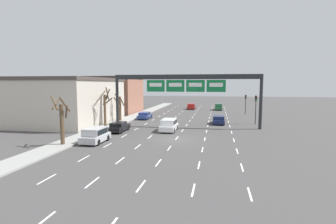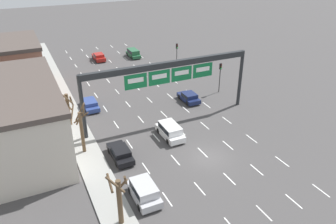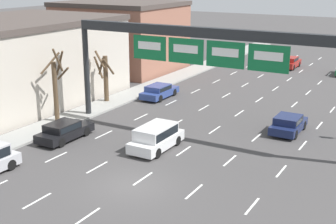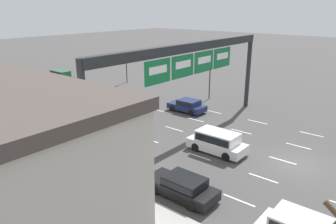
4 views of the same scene
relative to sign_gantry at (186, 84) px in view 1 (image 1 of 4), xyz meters
The scene contains 18 objects.
ground_plane 11.33m from the sign_gantry, 90.00° to the right, with size 220.00×220.00×0.00m, color #474444.
sidewalk_left 15.97m from the sign_gantry, 140.57° to the right, with size 2.80×110.00×0.15m.
lane_dashes 7.72m from the sign_gantry, 90.00° to the left, with size 13.32×67.00×0.01m.
sign_gantry is the anchor object (origin of this frame).
building_near 19.84m from the sign_gantry, behind, with size 13.30×17.67×7.42m.
building_far 26.36m from the sign_gantry, 138.27° to the left, with size 13.24×11.49×8.06m.
car_red 28.71m from the sign_gantry, 93.70° to the left, with size 1.86×4.19×1.38m.
car_navy 8.51m from the sign_gantry, 37.90° to the left, with size 1.89×4.00×1.31m.
car_black 11.56m from the sign_gantry, 146.43° to the right, with size 1.82×4.39×1.31m.
suv_green 28.26m from the sign_gantry, 79.56° to the left, with size 1.80×4.42×1.57m.
suv_white 7.00m from the sign_gantry, 114.64° to the right, with size 1.96×4.42×1.64m.
suv_silver 15.96m from the sign_gantry, 124.16° to the right, with size 1.98×4.02×1.66m.
car_blue 12.77m from the sign_gantry, 137.76° to the left, with size 1.85×4.43×1.27m.
traffic_light_near_gantry 21.97m from the sign_gantry, 60.76° to the left, with size 0.30×0.35×4.12m.
traffic_light_mid_block 12.19m from the sign_gantry, 24.34° to the left, with size 0.30×0.35×4.57m.
tree_bare_closest 18.51m from the sign_gantry, 127.91° to the right, with size 1.88×1.82×5.03m.
tree_bare_second 13.02m from the sign_gantry, 161.95° to the left, with size 1.77×1.45×4.62m.
tree_bare_third 12.31m from the sign_gantry, 166.98° to the right, with size 2.19×1.66×5.80m.
Camera 1 is at (4.61, -29.30, 6.40)m, focal length 28.00 mm.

